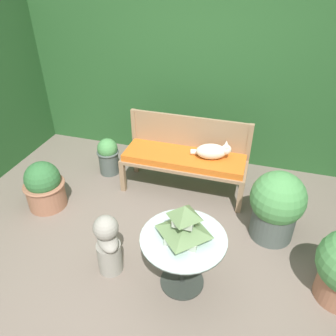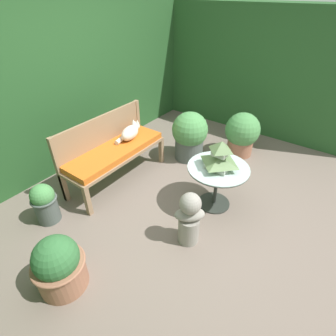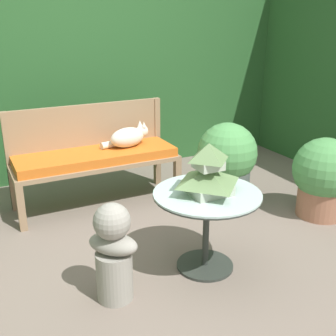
% 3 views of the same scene
% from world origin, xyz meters
% --- Properties ---
extents(ground, '(30.00, 30.00, 0.00)m').
position_xyz_m(ground, '(0.00, 0.00, 0.00)').
color(ground, '#75665B').
extents(foliage_hedge_back, '(6.40, 0.91, 2.24)m').
position_xyz_m(foliage_hedge_back, '(0.00, 2.36, 1.12)').
color(foliage_hedge_back, '#285628').
rests_on(foliage_hedge_back, ground).
extents(garden_bench, '(1.51, 0.51, 0.52)m').
position_xyz_m(garden_bench, '(-0.07, 1.05, 0.44)').
color(garden_bench, '#937556').
rests_on(garden_bench, ground).
extents(bench_backrest, '(1.51, 0.06, 0.91)m').
position_xyz_m(bench_backrest, '(-0.07, 1.29, 0.66)').
color(bench_backrest, '#937556').
rests_on(bench_backrest, ground).
extents(cat, '(0.48, 0.26, 0.22)m').
position_xyz_m(cat, '(0.26, 1.07, 0.61)').
color(cat, silver).
rests_on(cat, garden_bench).
extents(patio_table, '(0.73, 0.73, 0.57)m').
position_xyz_m(patio_table, '(0.27, -0.32, 0.45)').
color(patio_table, '#2D332D').
rests_on(patio_table, ground).
extents(pagoda_birdhouse, '(0.36, 0.36, 0.34)m').
position_xyz_m(pagoda_birdhouse, '(0.27, -0.32, 0.72)').
color(pagoda_birdhouse, '#B2BCA8').
rests_on(pagoda_birdhouse, patio_table).
extents(garden_bust, '(0.35, 0.36, 0.65)m').
position_xyz_m(garden_bust, '(-0.42, -0.37, 0.33)').
color(garden_bust, gray).
rests_on(garden_bust, ground).
extents(potted_plant_table_near, '(0.56, 0.56, 0.77)m').
position_xyz_m(potted_plant_table_near, '(1.02, 0.55, 0.40)').
color(potted_plant_table_near, '#4C5651').
rests_on(potted_plant_table_near, ground).
extents(potted_plant_hedge_corner, '(0.30, 0.30, 0.51)m').
position_xyz_m(potted_plant_hedge_corner, '(-1.14, 1.14, 0.27)').
color(potted_plant_hedge_corner, '#4C5651').
rests_on(potted_plant_hedge_corner, ground).
extents(potted_plant_table_far, '(0.48, 0.48, 0.59)m').
position_xyz_m(potted_plant_table_far, '(-1.55, 0.29, 0.28)').
color(potted_plant_table_far, '#9E664C').
rests_on(potted_plant_table_far, ground).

